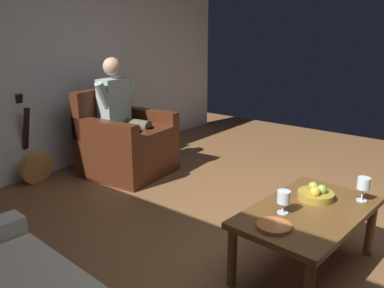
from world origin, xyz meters
name	(u,v)px	position (x,y,z in m)	size (l,w,h in m)	color
ground_plane	(310,255)	(0.00, 0.00, 0.00)	(7.09, 7.09, 0.00)	brown
wall_back	(51,52)	(0.00, -2.98, 1.31)	(5.63, 0.06, 2.62)	silver
armchair	(126,144)	(-0.35, -2.27, 0.33)	(0.90, 0.89, 0.92)	#472112
person_seated	(123,113)	(-0.35, -2.29, 0.68)	(0.61, 0.57, 1.26)	#93A6A2
coffee_table	(308,218)	(0.19, 0.03, 0.37)	(1.08, 0.69, 0.43)	brown
guitar	(35,164)	(0.44, -2.78, 0.21)	(0.35, 0.32, 0.92)	#B48246
wine_glass_near	(363,185)	(-0.16, 0.26, 0.55)	(0.08, 0.08, 0.17)	silver
wine_glass_far	(284,198)	(0.33, -0.08, 0.53)	(0.08, 0.08, 0.15)	silver
fruit_bowl	(316,194)	(0.00, 0.00, 0.47)	(0.24, 0.24, 0.11)	olive
decorative_dish	(274,226)	(0.55, -0.03, 0.45)	(0.21, 0.21, 0.02)	#B15F2F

